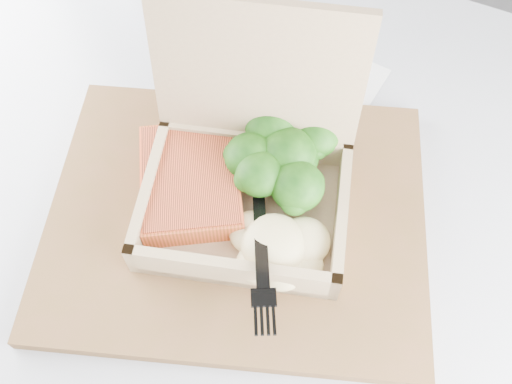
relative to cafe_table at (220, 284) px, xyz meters
The scene contains 8 objects.
cafe_table is the anchor object (origin of this frame).
serving_tray 0.21m from the cafe_table, 22.11° to the left, with size 0.38×0.31×0.02m, color brown.
takeout_container 0.26m from the cafe_table, 59.32° to the left, with size 0.25×0.25×0.19m.
salmon_fillet 0.24m from the cafe_table, 165.46° to the left, with size 0.10×0.13×0.03m, color #CF5128.
broccoli_pile 0.26m from the cafe_table, 57.42° to the left, with size 0.13×0.13×0.05m, color #2E7019, non-canonical shape.
mashed_potatoes 0.25m from the cafe_table, ahead, with size 0.10×0.09×0.03m, color #F0E39C.
plastic_fork 0.26m from the cafe_table, ahead, with size 0.10×0.14×0.03m.
receipt 0.29m from the cafe_table, 79.41° to the left, with size 0.07×0.14×0.00m, color silver.
Camera 1 is at (0.45, 0.19, 1.29)m, focal length 40.00 mm.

